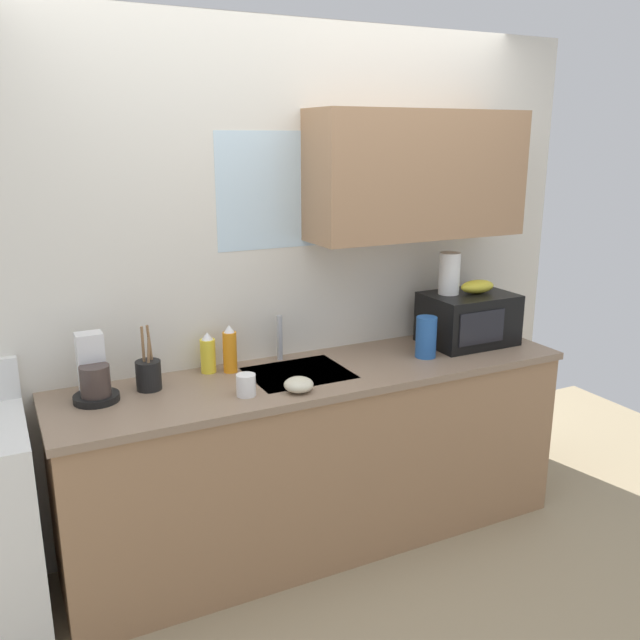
# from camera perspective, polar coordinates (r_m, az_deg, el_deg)

# --- Properties ---
(kitchen_wall_assembly) EXTENTS (3.26, 0.42, 2.50)m
(kitchen_wall_assembly) POSITION_cam_1_polar(r_m,az_deg,el_deg) (3.39, -0.32, 5.06)
(kitchen_wall_assembly) COLOR silver
(kitchen_wall_assembly) RESTS_ON ground
(counter_unit) EXTENTS (2.49, 0.63, 0.90)m
(counter_unit) POSITION_cam_1_polar(r_m,az_deg,el_deg) (3.37, -0.03, -11.44)
(counter_unit) COLOR #9E7551
(counter_unit) RESTS_ON ground
(sink_faucet) EXTENTS (0.03, 0.03, 0.23)m
(sink_faucet) POSITION_cam_1_polar(r_m,az_deg,el_deg) (3.32, -3.45, -1.51)
(sink_faucet) COLOR #B2B5BA
(sink_faucet) RESTS_ON counter_unit
(microwave) EXTENTS (0.46, 0.35, 0.27)m
(microwave) POSITION_cam_1_polar(r_m,az_deg,el_deg) (3.67, 12.46, 0.12)
(microwave) COLOR black
(microwave) RESTS_ON counter_unit
(banana_bunch) EXTENTS (0.20, 0.11, 0.07)m
(banana_bunch) POSITION_cam_1_polar(r_m,az_deg,el_deg) (3.66, 13.22, 2.79)
(banana_bunch) COLOR gold
(banana_bunch) RESTS_ON microwave
(paper_towel_roll) EXTENTS (0.11, 0.11, 0.22)m
(paper_towel_roll) POSITION_cam_1_polar(r_m,az_deg,el_deg) (3.59, 10.93, 3.90)
(paper_towel_roll) COLOR white
(paper_towel_roll) RESTS_ON microwave
(coffee_maker) EXTENTS (0.19, 0.21, 0.28)m
(coffee_maker) POSITION_cam_1_polar(r_m,az_deg,el_deg) (2.98, -18.67, -4.49)
(coffee_maker) COLOR black
(coffee_maker) RESTS_ON counter_unit
(dish_soap_bottle_orange) EXTENTS (0.07, 0.07, 0.23)m
(dish_soap_bottle_orange) POSITION_cam_1_polar(r_m,az_deg,el_deg) (3.18, -7.66, -2.53)
(dish_soap_bottle_orange) COLOR orange
(dish_soap_bottle_orange) RESTS_ON counter_unit
(dish_soap_bottle_yellow) EXTENTS (0.07, 0.07, 0.20)m
(dish_soap_bottle_yellow) POSITION_cam_1_polar(r_m,az_deg,el_deg) (3.19, -9.49, -2.84)
(dish_soap_bottle_yellow) COLOR yellow
(dish_soap_bottle_yellow) RESTS_ON counter_unit
(cereal_canister) EXTENTS (0.10, 0.10, 0.21)m
(cereal_canister) POSITION_cam_1_polar(r_m,az_deg,el_deg) (3.40, 8.99, -1.44)
(cereal_canister) COLOR #2659A5
(cereal_canister) RESTS_ON counter_unit
(mug_white) EXTENTS (0.08, 0.08, 0.09)m
(mug_white) POSITION_cam_1_polar(r_m,az_deg,el_deg) (2.90, -6.30, -5.51)
(mug_white) COLOR white
(mug_white) RESTS_ON counter_unit
(utensil_crock) EXTENTS (0.11, 0.11, 0.29)m
(utensil_crock) POSITION_cam_1_polar(r_m,az_deg,el_deg) (3.04, -14.35, -4.47)
(utensil_crock) COLOR black
(utensil_crock) RESTS_ON counter_unit
(small_bowl) EXTENTS (0.13, 0.13, 0.06)m
(small_bowl) POSITION_cam_1_polar(r_m,az_deg,el_deg) (2.93, -1.82, -5.50)
(small_bowl) COLOR beige
(small_bowl) RESTS_ON counter_unit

